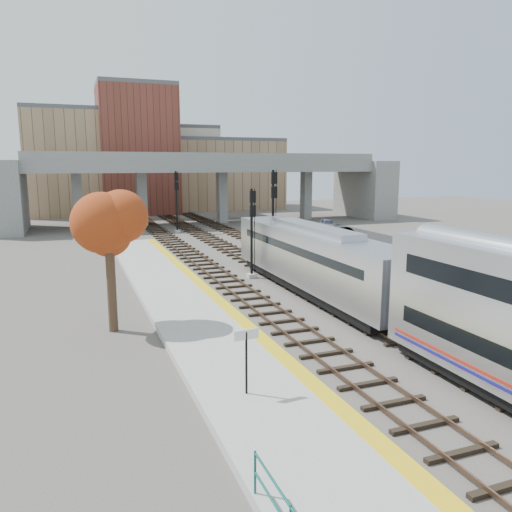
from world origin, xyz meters
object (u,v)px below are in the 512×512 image
object	(u,v)px
signal_mast_far	(177,202)
car_b	(346,233)
signal_mast_near	(252,236)
car_a	(320,237)
signal_mast_mid	(273,215)
car_c	(328,224)
tree	(108,226)
locomotive	(313,258)

from	to	relation	value
signal_mast_far	car_b	bearing A→B (deg)	-33.97
signal_mast_near	car_a	xyz separation A→B (m)	(11.94, 12.29, -2.33)
signal_mast_near	signal_mast_mid	world-z (taller)	signal_mast_mid
signal_mast_mid	car_c	size ratio (longest dim) A/B	1.98
signal_mast_near	car_c	distance (m)	29.15
tree	car_b	world-z (taller)	tree
signal_mast_near	car_a	world-z (taller)	signal_mast_near
car_c	tree	bearing A→B (deg)	-120.32
signal_mast_near	car_c	world-z (taller)	signal_mast_near
signal_mast_near	tree	distance (m)	13.52
signal_mast_near	car_a	size ratio (longest dim) A/B	1.66
signal_mast_mid	car_a	xyz separation A→B (m)	(7.84, 6.35, -3.16)
car_a	signal_mast_near	bearing A→B (deg)	-123.94
locomotive	signal_mast_far	world-z (taller)	signal_mast_far
signal_mast_far	tree	size ratio (longest dim) A/B	1.03
locomotive	car_c	bearing A→B (deg)	59.62
signal_mast_near	signal_mast_far	distance (m)	25.82
signal_mast_far	car_c	size ratio (longest dim) A/B	1.90
locomotive	tree	size ratio (longest dim) A/B	2.72
signal_mast_near	locomotive	bearing A→B (deg)	-68.66
locomotive	car_c	distance (m)	32.31
locomotive	car_b	xyz separation A→B (m)	(14.36, 20.10, -1.68)
car_b	car_c	size ratio (longest dim) A/B	0.88
signal_mast_near	tree	world-z (taller)	tree
car_a	car_b	xyz separation A→B (m)	(4.53, 2.43, -0.10)
locomotive	tree	world-z (taller)	tree
locomotive	car_c	size ratio (longest dim) A/B	4.98
signal_mast_near	car_b	distance (m)	22.22
locomotive	car_b	bearing A→B (deg)	54.44
signal_mast_far	locomotive	bearing A→B (deg)	-86.15
signal_mast_mid	tree	distance (m)	20.43
signal_mast_far	car_c	xyz separation A→B (m)	(18.42, -3.35, -3.04)
signal_mast_mid	signal_mast_far	distance (m)	20.28
signal_mast_far	car_a	world-z (taller)	signal_mast_far
signal_mast_far	car_b	distance (m)	20.08
signal_mast_mid	car_b	distance (m)	15.50
locomotive	car_a	xyz separation A→B (m)	(9.84, 17.67, -1.58)
locomotive	signal_mast_far	distance (m)	31.29
signal_mast_near	car_b	world-z (taller)	signal_mast_near
signal_mast_mid	car_c	distance (m)	22.10
signal_mast_near	car_b	size ratio (longest dim) A/B	1.89
signal_mast_near	car_c	bearing A→B (deg)	50.65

